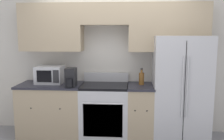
{
  "coord_description": "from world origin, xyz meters",
  "views": [
    {
      "loc": [
        0.3,
        -3.73,
        1.76
      ],
      "look_at": [
        0.0,
        0.31,
        1.14
      ],
      "focal_mm": 40.0,
      "sensor_mm": 36.0,
      "label": 1
    }
  ],
  "objects": [
    {
      "name": "oven_range",
      "position": [
        -0.12,
        0.31,
        0.45
      ],
      "size": [
        0.78,
        0.65,
        1.05
      ],
      "color": "#B7B7BC",
      "rests_on": "ground_plane"
    },
    {
      "name": "wall_back",
      "position": [
        0.01,
        0.59,
        1.5
      ],
      "size": [
        8.0,
        0.39,
        2.6
      ],
      "color": "beige",
      "rests_on": "ground_plane"
    },
    {
      "name": "bottle",
      "position": [
        0.49,
        0.37,
        1.0
      ],
      "size": [
        0.09,
        0.09,
        0.28
      ],
      "color": "brown",
      "rests_on": "lower_cabinets_right"
    },
    {
      "name": "lower_cabinets_left",
      "position": [
        -1.04,
        0.31,
        0.45
      ],
      "size": [
        1.07,
        0.64,
        0.89
      ],
      "color": "tan",
      "rests_on": "ground_plane"
    },
    {
      "name": "coffee_maker",
      "position": [
        -0.65,
        0.13,
        1.03
      ],
      "size": [
        0.16,
        0.27,
        0.3
      ],
      "color": "black",
      "rests_on": "lower_cabinets_left"
    },
    {
      "name": "microwave",
      "position": [
        -1.07,
        0.38,
        1.04
      ],
      "size": [
        0.45,
        0.36,
        0.3
      ],
      "color": "#B7B7BC",
      "rests_on": "lower_cabinets_left"
    },
    {
      "name": "refrigerator",
      "position": [
        1.12,
        0.35,
        0.85
      ],
      "size": [
        0.89,
        0.74,
        1.7
      ],
      "color": "#B7B7BC",
      "rests_on": "ground_plane"
    },
    {
      "name": "lower_cabinets_right",
      "position": [
        0.47,
        0.31,
        0.45
      ],
      "size": [
        0.43,
        0.64,
        0.89
      ],
      "color": "tan",
      "rests_on": "ground_plane"
    }
  ]
}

